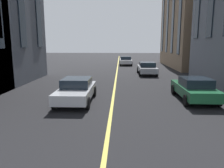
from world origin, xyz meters
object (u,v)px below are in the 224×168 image
Objects in this scene: car_green_mid at (194,88)px; car_silver_parked_b at (76,90)px; car_silver_parked_a at (147,68)px; car_white_near at (126,61)px.

car_silver_parked_b is at bearing 95.77° from car_green_mid.
car_silver_parked_b is 1.00× the size of car_silver_parked_a.
car_white_near is 22.72m from car_silver_parked_b.
car_silver_parked_a is at bearing -24.97° from car_silver_parked_b.
car_green_mid is at bearing -84.23° from car_silver_parked_b.
car_green_mid is at bearing -170.46° from car_white_near.
car_white_near and car_green_mid have the same top height.
car_silver_parked_b is (-22.48, 3.35, 0.00)m from car_white_near.
car_white_near is 10.98m from car_silver_parked_a.
car_white_near is 1.00× the size of car_silver_parked_a.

